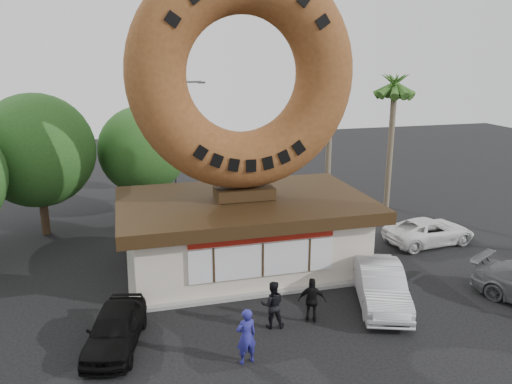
{
  "coord_description": "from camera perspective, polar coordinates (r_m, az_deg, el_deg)",
  "views": [
    {
      "loc": [
        -5.1,
        -14.93,
        9.59
      ],
      "look_at": [
        0.01,
        4.0,
        4.11
      ],
      "focal_mm": 35.0,
      "sensor_mm": 36.0,
      "label": 1
    }
  ],
  "objects": [
    {
      "name": "tree_west",
      "position": [
        28.71,
        -23.76,
        4.35
      ],
      "size": [
        6.0,
        6.0,
        7.65
      ],
      "color": "#473321",
      "rests_on": "ground"
    },
    {
      "name": "car_black",
      "position": [
        17.98,
        -15.8,
        -14.73
      ],
      "size": [
        2.49,
        4.29,
        1.37
      ],
      "primitive_type": "imported",
      "rotation": [
        0.0,
        0.0,
        -0.23
      ],
      "color": "black",
      "rests_on": "ground"
    },
    {
      "name": "donut_shop",
      "position": [
        22.91,
        -1.33,
        -4.37
      ],
      "size": [
        11.2,
        7.2,
        3.8
      ],
      "color": "silver",
      "rests_on": "ground"
    },
    {
      "name": "palm_far",
      "position": [
        31.88,
        15.56,
        11.26
      ],
      "size": [
        2.6,
        2.6,
        8.75
      ],
      "color": "#726651",
      "rests_on": "ground"
    },
    {
      "name": "person_center",
      "position": [
        18.35,
        1.89,
        -12.72
      ],
      "size": [
        0.98,
        0.83,
        1.77
      ],
      "primitive_type": "imported",
      "rotation": [
        0.0,
        0.0,
        2.95
      ],
      "color": "black",
      "rests_on": "ground"
    },
    {
      "name": "ground",
      "position": [
        18.47,
        3.32,
        -15.71
      ],
      "size": [
        90.0,
        90.0,
        0.0
      ],
      "primitive_type": "plane",
      "color": "black",
      "rests_on": "ground"
    },
    {
      "name": "street_lamp",
      "position": [
        31.52,
        -9.06,
        6.09
      ],
      "size": [
        2.11,
        0.2,
        8.0
      ],
      "color": "#59595E",
      "rests_on": "ground"
    },
    {
      "name": "giant_donut",
      "position": [
        21.57,
        -1.46,
        13.25
      ],
      "size": [
        9.81,
        2.5,
        9.81
      ],
      "primitive_type": "torus",
      "rotation": [
        1.57,
        0.0,
        0.0
      ],
      "color": "brown",
      "rests_on": "donut_shop"
    },
    {
      "name": "car_white",
      "position": [
        27.5,
        19.19,
        -4.25
      ],
      "size": [
        4.93,
        2.6,
        1.32
      ],
      "primitive_type": "imported",
      "rotation": [
        0.0,
        0.0,
        1.66
      ],
      "color": "white",
      "rests_on": "ground"
    },
    {
      "name": "person_left",
      "position": [
        16.42,
        -1.12,
        -16.16
      ],
      "size": [
        0.77,
        0.58,
        1.89
      ],
      "primitive_type": "imported",
      "rotation": [
        0.0,
        0.0,
        3.34
      ],
      "color": "navy",
      "rests_on": "ground"
    },
    {
      "name": "car_silver",
      "position": [
        20.51,
        14.04,
        -10.3
      ],
      "size": [
        3.13,
        5.1,
        1.59
      ],
      "primitive_type": "imported",
      "rotation": [
        0.0,
        0.0,
        -0.33
      ],
      "color": "#AAAAAF",
      "rests_on": "ground"
    },
    {
      "name": "palm_near",
      "position": [
        31.58,
        8.64,
        13.3
      ],
      "size": [
        2.6,
        2.6,
        9.75
      ],
      "color": "#726651",
      "rests_on": "ground"
    },
    {
      "name": "person_right",
      "position": [
        18.78,
        6.42,
        -12.2
      ],
      "size": [
        1.09,
        0.73,
        1.72
      ],
      "primitive_type": "imported",
      "rotation": [
        0.0,
        0.0,
        2.8
      ],
      "color": "black",
      "rests_on": "ground"
    },
    {
      "name": "tree_mid",
      "position": [
        30.47,
        -12.84,
        4.68
      ],
      "size": [
        5.2,
        5.2,
        6.63
      ],
      "color": "#473321",
      "rests_on": "ground"
    }
  ]
}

